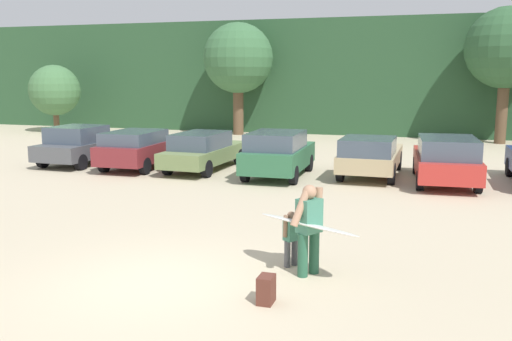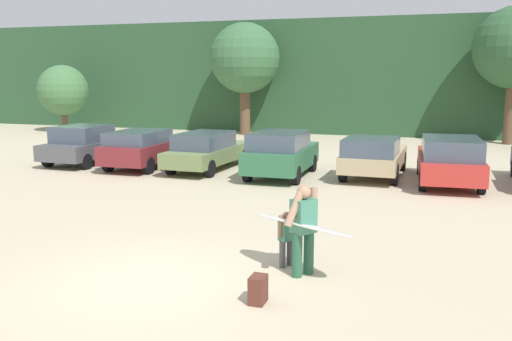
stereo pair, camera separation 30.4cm
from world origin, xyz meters
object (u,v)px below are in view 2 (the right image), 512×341
at_px(parked_car_red, 450,160).
at_px(surfboard_white, 302,225).
at_px(person_adult, 303,225).
at_px(parked_car_maroon, 145,147).
at_px(person_child, 286,236).
at_px(parked_car_dark_gray, 86,144).
at_px(parked_car_forest_green, 281,153).
at_px(parked_car_tan, 374,155).
at_px(parked_car_olive_green, 207,150).
at_px(backpack_dropped, 258,290).

bearing_deg(parked_car_red, surfboard_white, 161.41).
distance_m(person_adult, surfboard_white, 0.08).
xyz_separation_m(parked_car_maroon, person_child, (8.26, -9.25, -0.19)).
bearing_deg(parked_car_dark_gray, parked_car_forest_green, -91.73).
bearing_deg(surfboard_white, parked_car_red, -77.46).
distance_m(parked_car_dark_gray, person_adult, 15.02).
height_order(parked_car_maroon, parked_car_red, parked_car_red).
distance_m(parked_car_forest_green, surfboard_white, 9.74).
xyz_separation_m(parked_car_forest_green, parked_car_tan, (3.12, 0.96, -0.08)).
relative_size(parked_car_olive_green, parked_car_tan, 1.05).
height_order(parked_car_red, backpack_dropped, parked_car_red).
xyz_separation_m(parked_car_olive_green, parked_car_tan, (6.20, 0.37, 0.02)).
relative_size(parked_car_forest_green, person_adult, 2.46).
bearing_deg(backpack_dropped, person_adult, 75.49).
height_order(parked_car_dark_gray, parked_car_maroon, parked_car_dark_gray).
bearing_deg(parked_car_forest_green, parked_car_tan, -74.05).
height_order(parked_car_forest_green, parked_car_tan, parked_car_forest_green).
bearing_deg(parked_car_olive_green, backpack_dropped, -150.86).
xyz_separation_m(parked_car_tan, surfboard_white, (-0.09, -10.21, 0.14)).
bearing_deg(parked_car_red, parked_car_forest_green, 90.75).
relative_size(parked_car_forest_green, person_child, 3.86).
relative_size(person_adult, surfboard_white, 0.74).
bearing_deg(parked_car_olive_green, parked_car_red, -88.92).
xyz_separation_m(parked_car_dark_gray, surfboard_white, (11.40, -9.66, 0.13)).
height_order(parked_car_tan, surfboard_white, parked_car_tan).
height_order(parked_car_dark_gray, parked_car_forest_green, parked_car_forest_green).
height_order(parked_car_dark_gray, parked_car_olive_green, parked_car_dark_gray).
relative_size(parked_car_maroon, backpack_dropped, 9.77).
distance_m(parked_car_maroon, surfboard_white, 12.87).
bearing_deg(parked_car_olive_green, surfboard_white, -145.98).
height_order(parked_car_dark_gray, person_child, parked_car_dark_gray).
height_order(parked_car_olive_green, person_child, parked_car_olive_green).
xyz_separation_m(parked_car_olive_green, person_adult, (6.15, -9.91, 0.19)).
height_order(parked_car_tan, parked_car_red, parked_car_red).
xyz_separation_m(parked_car_dark_gray, person_child, (11.03, -9.37, -0.19)).
relative_size(parked_car_forest_green, surfboard_white, 1.82).
height_order(parked_car_red, person_adult, person_adult).
height_order(surfboard_white, backpack_dropped, surfboard_white).
height_order(parked_car_dark_gray, parked_car_red, parked_car_red).
height_order(parked_car_tan, backpack_dropped, parked_car_tan).
distance_m(parked_car_tan, backpack_dropped, 11.75).
xyz_separation_m(parked_car_tan, parked_car_red, (2.52, -0.54, 0.05)).
distance_m(parked_car_olive_green, backpack_dropped, 12.75).
relative_size(parked_car_dark_gray, parked_car_forest_green, 0.99).
bearing_deg(parked_car_maroon, parked_car_dark_gray, 86.23).
distance_m(parked_car_forest_green, backpack_dropped, 11.12).
height_order(parked_car_red, surfboard_white, parked_car_red).
bearing_deg(parked_car_tan, parked_car_red, -101.02).
distance_m(parked_car_olive_green, parked_car_tan, 6.21).
xyz_separation_m(parked_car_dark_gray, person_adult, (11.44, -9.73, 0.15)).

